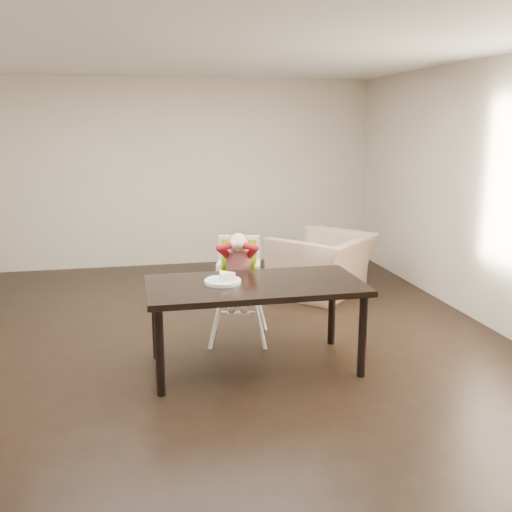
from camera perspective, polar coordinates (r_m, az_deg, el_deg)
The scene contains 6 objects.
ground at distance 5.32m, azimuth -5.70°, elevation -9.59°, with size 7.00×7.00×0.00m, color black.
room_walls at distance 4.92m, azimuth -6.19°, elevation 10.80°, with size 6.02×7.02×2.71m.
dining_table at distance 4.78m, azimuth -0.09°, elevation -3.61°, with size 1.80×0.90×0.75m.
high_chair at distance 5.42m, azimuth -1.76°, elevation -0.86°, with size 0.53×0.53×1.05m.
plate at distance 4.76m, azimuth -3.26°, elevation -2.35°, with size 0.33×0.33×0.09m.
armchair at distance 7.00m, azimuth 6.64°, elevation 0.17°, with size 1.13×0.74×0.99m, color tan.
Camera 1 is at (-0.52, -4.89, 2.04)m, focal length 40.00 mm.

